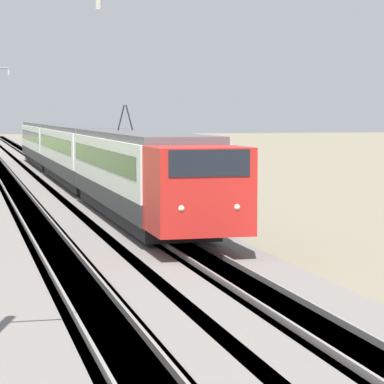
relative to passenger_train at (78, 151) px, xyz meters
name	(u,v)px	position (x,y,z in m)	size (l,w,h in m)	color
ballast_main	(8,183)	(4.01, 3.97, -2.11)	(240.00, 4.40, 0.30)	slate
ballast_adjacent	(70,182)	(4.01, 0.00, -2.11)	(240.00, 4.40, 0.30)	slate
track_main	(8,182)	(4.01, 3.97, -2.10)	(240.00, 1.57, 0.45)	#4C4238
track_adjacent	(70,181)	(4.01, 0.00, -2.10)	(240.00, 1.57, 0.45)	#4C4238
passenger_train	(78,151)	(0.00, 0.00, 0.00)	(59.66, 2.95, 4.86)	red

